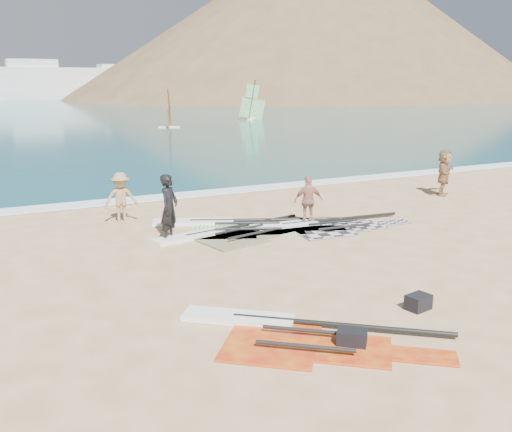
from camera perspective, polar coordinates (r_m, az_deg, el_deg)
name	(u,v)px	position (r m, az deg, el deg)	size (l,w,h in m)	color
ground	(362,293)	(13.03, 10.59, -7.63)	(300.00, 300.00, 0.00)	tan
surf_line	(177,197)	(23.58, -7.90, 1.93)	(300.00, 1.20, 0.04)	white
headland_main	(321,98)	(167.52, 6.54, 11.67)	(143.00, 143.00, 45.00)	brown
headland_minor	(394,96)	(196.62, 13.59, 11.62)	(70.00, 70.00, 28.00)	brown
rig_grey	(320,226)	(18.51, 6.45, -1.02)	(5.35, 2.33, 0.20)	black
rig_green	(232,226)	(18.44, -2.42, -0.99)	(5.91, 4.00, 0.20)	green
rig_orange	(227,235)	(17.41, -2.96, -1.87)	(5.48, 2.63, 0.20)	orange
rig_red	(287,333)	(10.84, 3.07, -11.57)	(4.33, 4.32, 0.20)	#B40813
gear_bag_near	(418,302)	(12.38, 15.92, -8.28)	(0.50, 0.36, 0.32)	black
gear_bag_far	(352,338)	(10.50, 9.58, -11.95)	(0.52, 0.36, 0.31)	black
person_wetsuit	(169,208)	(16.83, -8.68, 0.79)	(0.73, 0.48, 2.00)	black
beachgoer_mid	(121,198)	(19.32, -13.35, 1.76)	(1.10, 0.63, 1.71)	#A17E4E
beachgoer_back	(308,201)	(18.68, 5.27, 1.54)	(0.95, 0.40, 1.62)	#B67662
beachgoer_right	(444,173)	(24.77, 18.30, 4.15)	(1.75, 0.56, 1.89)	#9A6E4B
windsurfer_centre	(169,116)	(59.08, -8.68, 9.84)	(2.18, 2.35, 3.88)	white
windsurfer_right	(252,109)	(70.26, -0.39, 10.68)	(2.65, 2.58, 4.79)	white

